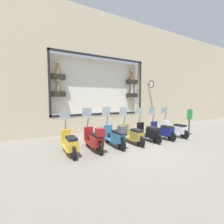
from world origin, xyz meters
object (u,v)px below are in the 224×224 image
scooter_navy_1 (163,131)px  scooter_olive_3 (133,135)px  scooter_teal_4 (115,136)px  shop_sign_post (189,121)px  scooter_red_5 (94,139)px  scooter_white_0 (175,129)px  scooter_black_2 (149,132)px  scooter_yellow_6 (70,143)px

scooter_navy_1 → scooter_olive_3: bearing=89.9°
scooter_navy_1 → scooter_teal_4: scooter_teal_4 is taller
scooter_teal_4 → shop_sign_post: size_ratio=1.22×
scooter_red_5 → scooter_navy_1: bearing=-89.2°
scooter_white_0 → scooter_red_5: bearing=90.7°
scooter_olive_3 → scooter_navy_1: bearing=-90.1°
scooter_red_5 → shop_sign_post: bearing=-89.0°
scooter_white_0 → scooter_teal_4: bearing=90.8°
scooter_black_2 → scooter_red_5: bearing=91.2°
scooter_white_0 → scooter_yellow_6: bearing=90.0°
scooter_teal_4 → scooter_red_5: scooter_teal_4 is taller
scooter_white_0 → scooter_red_5: 4.71m
scooter_olive_3 → scooter_teal_4: scooter_teal_4 is taller
scooter_white_0 → scooter_teal_4: size_ratio=0.99×
scooter_olive_3 → scooter_teal_4: size_ratio=0.99×
scooter_olive_3 → scooter_teal_4: 0.95m
scooter_black_2 → shop_sign_post: scooter_black_2 is taller
scooter_olive_3 → scooter_red_5: size_ratio=1.00×
scooter_black_2 → scooter_yellow_6: size_ratio=1.01×
shop_sign_post → scooter_navy_1: bearing=91.2°
scooter_navy_1 → scooter_black_2: size_ratio=1.00×
scooter_white_0 → scooter_black_2: scooter_black_2 is taller
shop_sign_post → scooter_black_2: bearing=90.8°
scooter_white_0 → shop_sign_post: size_ratio=1.21×
scooter_yellow_6 → shop_sign_post: 6.90m
scooter_black_2 → shop_sign_post: size_ratio=1.22×
scooter_white_0 → scooter_teal_4: scooter_teal_4 is taller
scooter_teal_4 → scooter_red_5: (-0.00, 0.94, -0.01)m
scooter_navy_1 → scooter_yellow_6: 4.71m
scooter_white_0 → scooter_olive_3: bearing=89.9°
scooter_white_0 → scooter_navy_1: (0.00, 0.94, 0.00)m
scooter_white_0 → scooter_navy_1: scooter_navy_1 is taller
scooter_olive_3 → scooter_yellow_6: size_ratio=1.00×
scooter_white_0 → scooter_red_5: size_ratio=0.99×
scooter_navy_1 → scooter_white_0: bearing=-90.1°
scooter_teal_4 → shop_sign_post: 5.01m
scooter_white_0 → shop_sign_post: scooter_white_0 is taller
scooter_navy_1 → scooter_olive_3: (0.00, 1.89, 0.00)m
scooter_yellow_6 → scooter_navy_1: bearing=-90.0°
scooter_black_2 → scooter_red_5: scooter_red_5 is taller
scooter_olive_3 → scooter_yellow_6: scooter_olive_3 is taller
scooter_white_0 → scooter_black_2: (0.00, 1.89, 0.01)m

